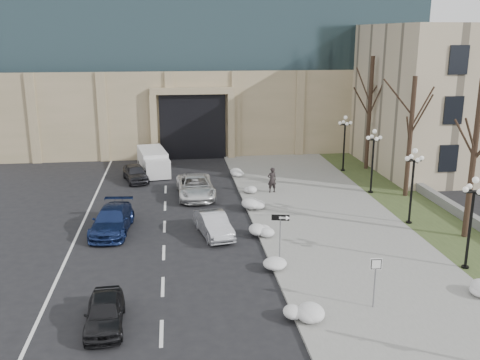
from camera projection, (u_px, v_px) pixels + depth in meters
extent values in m
plane|color=black|center=(339.00, 351.00, 19.65)|extent=(160.00, 160.00, 0.00)
cube|color=gray|center=(325.00, 219.00, 33.45)|extent=(9.00, 40.00, 0.12)
cube|color=gray|center=(254.00, 222.00, 32.90)|extent=(0.30, 40.00, 0.14)
cube|color=#364522|center=(424.00, 215.00, 34.24)|extent=(4.00, 40.00, 0.10)
cube|color=gray|center=(439.00, 200.00, 36.31)|extent=(0.50, 30.00, 0.70)
cube|color=tan|center=(207.00, 102.00, 58.52)|extent=(40.00, 20.00, 8.00)
cube|color=black|center=(192.00, 125.00, 49.93)|extent=(6.00, 2.50, 6.00)
cube|color=tan|center=(192.00, 91.00, 47.72)|extent=(7.50, 0.60, 0.60)
cube|color=tan|center=(154.00, 128.00, 48.17)|extent=(0.60, 0.60, 6.00)
cube|color=tan|center=(231.00, 127.00, 49.02)|extent=(0.60, 0.60, 6.00)
cube|color=black|center=(448.00, 158.00, 38.85)|extent=(1.40, 0.25, 2.00)
cube|color=black|center=(453.00, 110.00, 37.92)|extent=(1.40, 0.25, 2.00)
cube|color=black|center=(458.00, 60.00, 36.99)|extent=(1.40, 0.25, 2.00)
imported|color=black|center=(105.00, 312.00, 21.11)|extent=(1.64, 3.75, 1.26)
imported|color=#B6B7BE|center=(214.00, 224.00, 30.68)|extent=(2.22, 4.29, 1.35)
imported|color=navy|center=(112.00, 220.00, 31.19)|extent=(2.49, 5.21, 1.47)
imported|color=silver|center=(196.00, 186.00, 37.98)|extent=(2.73, 5.54, 1.51)
imported|color=#2C2C31|center=(135.00, 173.00, 41.97)|extent=(2.51, 4.20, 1.34)
imported|color=black|center=(272.00, 180.00, 38.58)|extent=(0.74, 0.56, 1.84)
cube|color=silver|center=(152.00, 160.00, 45.12)|extent=(2.78, 4.89, 1.84)
cube|color=silver|center=(157.00, 169.00, 42.59)|extent=(2.16, 1.78, 1.48)
cylinder|color=black|center=(146.00, 175.00, 42.64)|extent=(0.34, 0.68, 0.65)
cylinder|color=black|center=(169.00, 174.00, 43.16)|extent=(0.34, 0.68, 0.65)
cylinder|color=black|center=(140.00, 164.00, 46.29)|extent=(0.34, 0.68, 0.65)
cylinder|color=black|center=(161.00, 163.00, 46.81)|extent=(0.34, 0.68, 0.65)
cylinder|color=slate|center=(280.00, 239.00, 27.01)|extent=(0.06, 0.06, 2.47)
cube|color=black|center=(280.00, 218.00, 26.71)|extent=(0.89, 0.24, 0.30)
cube|color=white|center=(283.00, 218.00, 26.67)|extent=(0.42, 0.11, 0.11)
cone|color=white|center=(288.00, 218.00, 26.64)|extent=(0.26, 0.29, 0.25)
cylinder|color=slate|center=(375.00, 285.00, 22.29)|extent=(0.06, 0.06, 2.29)
cube|color=white|center=(376.00, 264.00, 22.04)|extent=(0.50, 0.07, 0.50)
cube|color=black|center=(376.00, 264.00, 22.01)|extent=(0.44, 0.04, 0.44)
cube|color=white|center=(376.00, 264.00, 22.01)|extent=(0.38, 0.03, 0.38)
ellipsoid|color=silver|center=(301.00, 313.00, 21.67)|extent=(1.10, 1.60, 0.36)
ellipsoid|color=silver|center=(281.00, 264.00, 26.34)|extent=(1.10, 1.60, 0.36)
ellipsoid|color=silver|center=(264.00, 232.00, 30.61)|extent=(1.10, 1.60, 0.36)
ellipsoid|color=silver|center=(252.00, 206.00, 35.24)|extent=(1.10, 1.60, 0.36)
ellipsoid|color=silver|center=(251.00, 190.00, 38.62)|extent=(1.10, 1.60, 0.36)
ellipsoid|color=silver|center=(240.00, 174.00, 43.04)|extent=(1.10, 1.60, 0.36)
cylinder|color=black|center=(465.00, 268.00, 26.37)|extent=(0.36, 0.36, 0.20)
cylinder|color=black|center=(469.00, 232.00, 25.86)|extent=(0.14, 0.14, 4.00)
cylinder|color=black|center=(474.00, 192.00, 25.33)|extent=(0.10, 0.90, 0.10)
cylinder|color=black|center=(474.00, 192.00, 25.33)|extent=(0.90, 0.10, 0.10)
sphere|color=silver|center=(476.00, 180.00, 25.17)|extent=(0.32, 0.32, 0.32)
sphere|color=silver|center=(466.00, 189.00, 25.24)|extent=(0.28, 0.28, 0.28)
sphere|color=silver|center=(469.00, 187.00, 25.72)|extent=(0.28, 0.28, 0.28)
sphere|color=silver|center=(480.00, 192.00, 24.86)|extent=(0.28, 0.28, 0.28)
cylinder|color=black|center=(409.00, 223.00, 32.58)|extent=(0.36, 0.36, 0.20)
cylinder|color=black|center=(411.00, 193.00, 32.08)|extent=(0.14, 0.14, 4.00)
cylinder|color=black|center=(414.00, 161.00, 31.55)|extent=(0.10, 0.90, 0.10)
cylinder|color=black|center=(414.00, 161.00, 31.55)|extent=(0.90, 0.10, 0.10)
sphere|color=silver|center=(415.00, 151.00, 31.39)|extent=(0.32, 0.32, 0.32)
sphere|color=silver|center=(422.00, 158.00, 31.56)|extent=(0.28, 0.28, 0.28)
sphere|color=silver|center=(407.00, 159.00, 31.45)|extent=(0.28, 0.28, 0.28)
sphere|color=silver|center=(411.00, 157.00, 31.94)|extent=(0.28, 0.28, 0.28)
sphere|color=silver|center=(418.00, 160.00, 31.08)|extent=(0.28, 0.28, 0.28)
cylinder|color=black|center=(370.00, 193.00, 38.80)|extent=(0.36, 0.36, 0.20)
cylinder|color=black|center=(372.00, 167.00, 38.30)|extent=(0.14, 0.14, 4.00)
cylinder|color=black|center=(374.00, 140.00, 37.76)|extent=(0.10, 0.90, 0.10)
cylinder|color=black|center=(374.00, 140.00, 37.76)|extent=(0.90, 0.10, 0.10)
sphere|color=silver|center=(375.00, 131.00, 37.60)|extent=(0.32, 0.32, 0.32)
sphere|color=silver|center=(380.00, 138.00, 37.78)|extent=(0.28, 0.28, 0.28)
sphere|color=silver|center=(368.00, 138.00, 37.67)|extent=(0.28, 0.28, 0.28)
sphere|color=silver|center=(372.00, 137.00, 38.15)|extent=(0.28, 0.28, 0.28)
sphere|color=silver|center=(377.00, 139.00, 37.29)|extent=(0.28, 0.28, 0.28)
cylinder|color=black|center=(343.00, 171.00, 45.02)|extent=(0.36, 0.36, 0.20)
cylinder|color=black|center=(344.00, 148.00, 44.51)|extent=(0.14, 0.14, 4.00)
cylinder|color=black|center=(345.00, 125.00, 43.98)|extent=(0.10, 0.90, 0.10)
cylinder|color=black|center=(345.00, 125.00, 43.98)|extent=(0.90, 0.10, 0.10)
sphere|color=silver|center=(346.00, 117.00, 43.82)|extent=(0.32, 0.32, 0.32)
sphere|color=silver|center=(351.00, 123.00, 44.00)|extent=(0.28, 0.28, 0.28)
sphere|color=silver|center=(340.00, 123.00, 43.89)|extent=(0.28, 0.28, 0.28)
sphere|color=silver|center=(344.00, 122.00, 44.37)|extent=(0.28, 0.28, 0.28)
sphere|color=silver|center=(347.00, 124.00, 43.51)|extent=(0.28, 0.28, 0.28)
cylinder|color=black|center=(473.00, 161.00, 29.29)|extent=(0.32, 0.32, 9.00)
cylinder|color=black|center=(410.00, 138.00, 37.01)|extent=(0.32, 0.32, 8.50)
cylinder|color=black|center=(369.00, 114.00, 44.53)|extent=(0.32, 0.32, 9.50)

